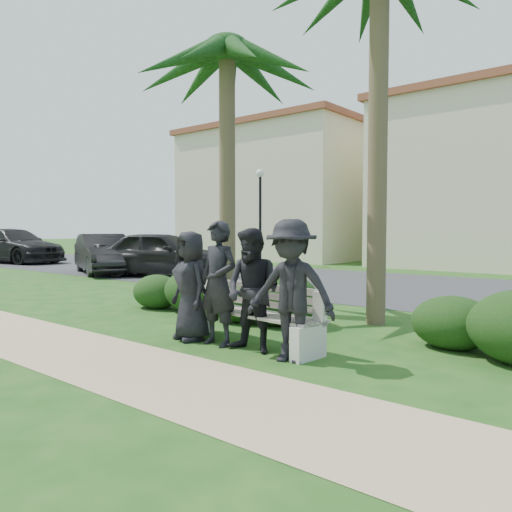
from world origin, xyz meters
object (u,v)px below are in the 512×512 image
at_px(park_bench, 249,318).
at_px(palm_left, 227,53).
at_px(man_b, 218,283).
at_px(man_a, 191,286).
at_px(street_lamp, 260,200).
at_px(car_a, 162,254).
at_px(car_c, 13,246).
at_px(car_b, 104,254).
at_px(man_c, 253,290).
at_px(man_d, 291,291).

bearing_deg(park_bench, palm_left, 143.75).
xyz_separation_m(man_b, palm_left, (-2.08, 2.42, 4.22)).
bearing_deg(man_b, man_a, -178.26).
relative_size(street_lamp, palm_left, 0.71).
bearing_deg(man_b, park_bench, 41.34).
height_order(street_lamp, park_bench, street_lamp).
bearing_deg(street_lamp, car_a, -82.76).
xyz_separation_m(park_bench, car_c, (-20.03, 5.82, 0.45)).
height_order(man_b, car_c, man_b).
bearing_deg(street_lamp, car_b, -104.47).
relative_size(man_c, car_a, 0.35).
bearing_deg(man_a, man_b, 18.77).
xyz_separation_m(street_lamp, car_b, (-1.77, -6.86, -2.22)).
distance_m(man_b, man_c, 0.63).
height_order(man_c, man_d, man_d).
distance_m(car_a, car_b, 2.63).
distance_m(car_b, car_c, 8.63).
xyz_separation_m(street_lamp, man_c, (9.96, -12.35, -2.14)).
distance_m(man_b, man_d, 1.28).
bearing_deg(car_a, man_a, -151.48).
height_order(man_a, car_a, man_a).
relative_size(man_b, palm_left, 0.28).
bearing_deg(car_b, park_bench, -91.30).
bearing_deg(street_lamp, man_c, -51.11).
bearing_deg(car_a, man_d, -146.21).
bearing_deg(car_c, street_lamp, -71.01).
height_order(park_bench, man_d, man_d).
distance_m(man_b, palm_left, 5.29).
height_order(man_c, car_b, man_c).
bearing_deg(man_c, man_d, -9.17).
xyz_separation_m(man_c, car_c, (-20.34, 6.11, 0.01)).
distance_m(park_bench, man_c, 0.61).
bearing_deg(man_d, man_c, 160.31).
relative_size(park_bench, palm_left, 0.39).
height_order(man_b, car_b, man_b).
relative_size(street_lamp, man_b, 2.50).
relative_size(car_b, car_c, 0.77).
bearing_deg(man_d, man_b, 162.98).
bearing_deg(car_c, palm_left, -113.84).
distance_m(man_c, car_b, 12.95).
bearing_deg(man_c, man_b, 176.34).
height_order(palm_left, car_a, palm_left).
bearing_deg(car_c, car_a, -102.18).
distance_m(park_bench, palm_left, 5.70).
height_order(man_a, car_c, car_c).
bearing_deg(car_c, man_a, -119.75).
height_order(man_c, car_a, man_c).
relative_size(park_bench, man_a, 1.51).
bearing_deg(street_lamp, park_bench, -51.34).
bearing_deg(park_bench, car_b, 160.99).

